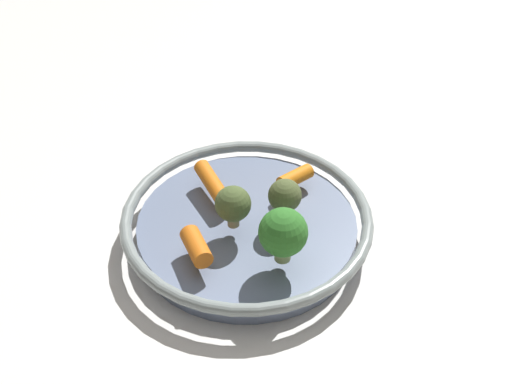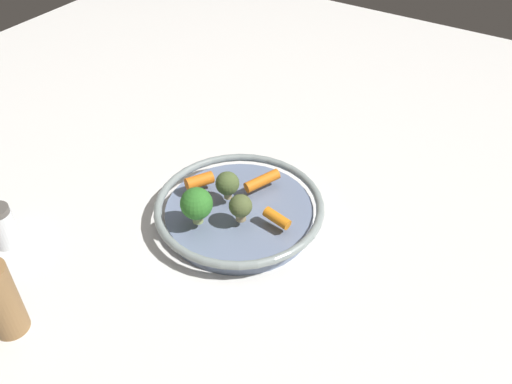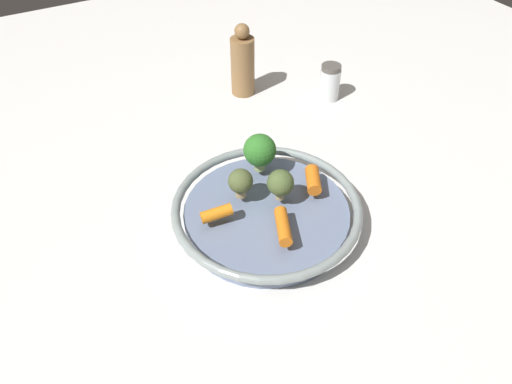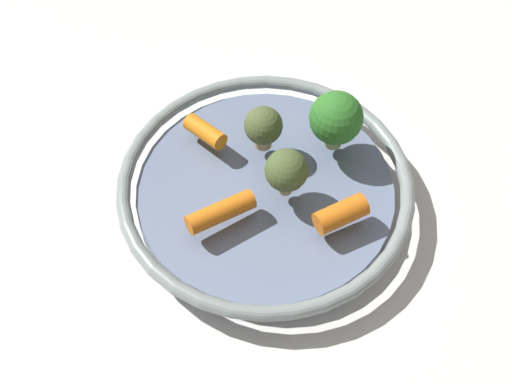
# 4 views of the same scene
# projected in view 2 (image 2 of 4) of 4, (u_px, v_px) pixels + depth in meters

# --- Properties ---
(ground_plane) EXTENTS (2.03, 2.03, 0.00)m
(ground_plane) POSITION_uv_depth(u_px,v_px,m) (240.00, 221.00, 0.93)
(ground_plane) COLOR silver
(serving_bowl) EXTENTS (0.29, 0.29, 0.04)m
(serving_bowl) POSITION_uv_depth(u_px,v_px,m) (239.00, 211.00, 0.92)
(serving_bowl) COLOR slate
(serving_bowl) RESTS_ON ground_plane
(baby_carrot_center) EXTENTS (0.02, 0.05, 0.02)m
(baby_carrot_center) POSITION_uv_depth(u_px,v_px,m) (277.00, 218.00, 0.86)
(baby_carrot_center) COLOR orange
(baby_carrot_center) RESTS_ON serving_bowl
(baby_carrot_back) EXTENTS (0.07, 0.04, 0.02)m
(baby_carrot_back) POSITION_uv_depth(u_px,v_px,m) (262.00, 181.00, 0.93)
(baby_carrot_back) COLOR orange
(baby_carrot_back) RESTS_ON serving_bowl
(baby_carrot_left) EXTENTS (0.05, 0.04, 0.02)m
(baby_carrot_left) POSITION_uv_depth(u_px,v_px,m) (199.00, 181.00, 0.93)
(baby_carrot_left) COLOR orange
(baby_carrot_left) RESTS_ON serving_bowl
(broccoli_floret_small) EXTENTS (0.05, 0.05, 0.06)m
(broccoli_floret_small) POSITION_uv_depth(u_px,v_px,m) (197.00, 204.00, 0.84)
(broccoli_floret_small) COLOR #96AA66
(broccoli_floret_small) RESTS_ON serving_bowl
(broccoli_floret_edge) EXTENTS (0.04, 0.04, 0.05)m
(broccoli_floret_edge) POSITION_uv_depth(u_px,v_px,m) (241.00, 206.00, 0.85)
(broccoli_floret_edge) COLOR tan
(broccoli_floret_edge) RESTS_ON serving_bowl
(broccoli_floret_large) EXTENTS (0.04, 0.04, 0.05)m
(broccoli_floret_large) POSITION_uv_depth(u_px,v_px,m) (226.00, 185.00, 0.89)
(broccoli_floret_large) COLOR tan
(broccoli_floret_large) RESTS_ON serving_bowl
(salt_shaker) EXTENTS (0.04, 0.04, 0.08)m
(salt_shaker) POSITION_uv_depth(u_px,v_px,m) (2.00, 226.00, 0.87)
(salt_shaker) COLOR silver
(salt_shaker) RESTS_ON ground_plane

